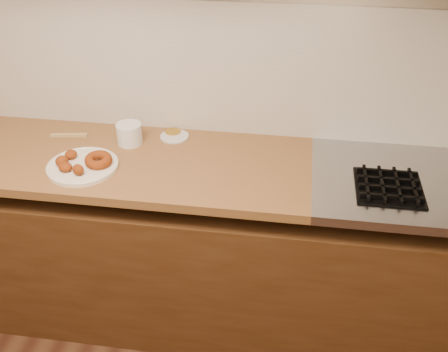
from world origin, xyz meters
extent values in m
cube|color=tan|center=(0.00, 2.00, 1.35)|extent=(4.00, 0.02, 2.70)
cube|color=#50311A|center=(0.00, 1.69, 0.39)|extent=(3.60, 0.60, 0.77)
cube|color=#925E36|center=(-0.65, 1.69, 0.88)|extent=(2.30, 0.62, 0.04)
cube|color=beige|center=(0.00, 1.99, 1.20)|extent=(3.60, 0.02, 0.60)
cube|color=black|center=(0.80, 1.61, 0.90)|extent=(0.26, 0.26, 0.01)
cube|color=black|center=(0.71, 1.61, 0.92)|extent=(0.01, 0.24, 0.02)
cube|color=black|center=(0.80, 1.52, 0.92)|extent=(0.24, 0.01, 0.02)
cube|color=black|center=(0.77, 1.61, 0.92)|extent=(0.01, 0.24, 0.02)
cube|color=black|center=(0.80, 1.58, 0.92)|extent=(0.24, 0.01, 0.02)
cube|color=black|center=(0.83, 1.61, 0.92)|extent=(0.01, 0.24, 0.02)
cube|color=black|center=(0.80, 1.64, 0.92)|extent=(0.24, 0.01, 0.02)
cube|color=black|center=(0.89, 1.61, 0.92)|extent=(0.01, 0.24, 0.02)
cube|color=black|center=(0.80, 1.70, 0.92)|extent=(0.24, 0.01, 0.02)
cylinder|color=silver|center=(-0.45, 1.58, 0.91)|extent=(0.30, 0.30, 0.02)
torus|color=#8C3309|center=(-0.38, 1.59, 0.94)|extent=(0.16, 0.16, 0.05)
ellipsoid|color=#8C3309|center=(-0.51, 1.62, 0.94)|extent=(0.06, 0.06, 0.04)
ellipsoid|color=#8C3309|center=(-0.53, 1.56, 0.94)|extent=(0.06, 0.07, 0.04)
ellipsoid|color=#8C3309|center=(-0.50, 1.52, 0.94)|extent=(0.07, 0.06, 0.04)
ellipsoid|color=#8C3309|center=(-0.43, 1.50, 0.94)|extent=(0.07, 0.06, 0.05)
cylinder|color=white|center=(-0.31, 1.81, 0.95)|extent=(0.12, 0.12, 0.09)
cylinder|color=silver|center=(-0.13, 1.89, 0.90)|extent=(0.14, 0.14, 0.01)
cylinder|color=#B98F30|center=(-0.14, 1.93, 0.91)|extent=(0.08, 0.08, 0.01)
cube|color=tan|center=(-0.61, 1.83, 0.91)|extent=(0.17, 0.05, 0.01)
camera|label=1|loc=(0.41, -0.17, 2.07)|focal=42.00mm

